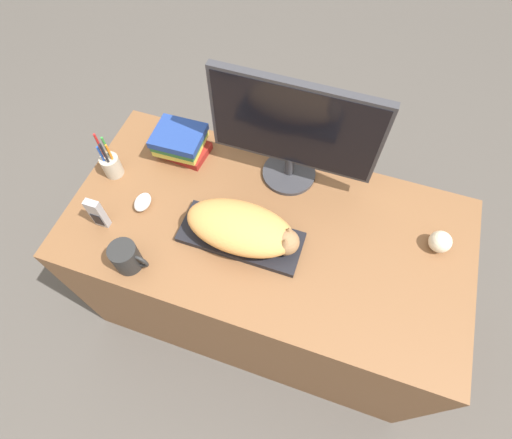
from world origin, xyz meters
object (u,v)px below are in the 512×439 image
object	(u,v)px
monitor	(294,130)
baseball	(440,242)
keyboard	(241,237)
computer_mouse	(143,202)
pen_cup	(111,165)
phone	(97,214)
coffee_mug	(126,257)
cat	(244,229)
book_stack	(181,142)

from	to	relation	value
monitor	baseball	world-z (taller)	monitor
keyboard	computer_mouse	size ratio (longest dim) A/B	5.30
keyboard	pen_cup	world-z (taller)	pen_cup
baseball	phone	world-z (taller)	phone
coffee_mug	phone	world-z (taller)	phone
pen_cup	baseball	size ratio (longest dim) A/B	2.70
keyboard	cat	xyz separation A→B (m)	(0.01, 0.00, 0.07)
book_stack	keyboard	bearing A→B (deg)	-39.76
keyboard	book_stack	xyz separation A→B (m)	(-0.36, 0.30, 0.05)
monitor	keyboard	bearing A→B (deg)	-103.89
phone	keyboard	bearing A→B (deg)	11.61
monitor	coffee_mug	distance (m)	0.70
keyboard	phone	xyz separation A→B (m)	(-0.49, -0.10, 0.06)
monitor	coffee_mug	world-z (taller)	monitor
cat	pen_cup	size ratio (longest dim) A/B	1.91
baseball	monitor	bearing A→B (deg)	166.86
computer_mouse	baseball	distance (m)	1.07
coffee_mug	baseball	size ratio (longest dim) A/B	1.69
cat	phone	bearing A→B (deg)	-168.69
pen_cup	phone	distance (m)	0.23
keyboard	phone	bearing A→B (deg)	-168.39
coffee_mug	baseball	distance (m)	1.07
computer_mouse	book_stack	size ratio (longest dim) A/B	0.40
cat	computer_mouse	world-z (taller)	cat
cat	book_stack	world-z (taller)	cat
phone	computer_mouse	bearing A→B (deg)	49.04
cat	pen_cup	xyz separation A→B (m)	(-0.58, 0.12, -0.03)
book_stack	computer_mouse	bearing A→B (deg)	-96.90
baseball	phone	bearing A→B (deg)	-165.80
computer_mouse	cat	bearing A→B (deg)	-2.33
pen_cup	phone	xyz separation A→B (m)	(0.07, -0.22, 0.02)
computer_mouse	coffee_mug	xyz separation A→B (m)	(0.07, -0.23, 0.03)
keyboard	computer_mouse	bearing A→B (deg)	177.59
monitor	book_stack	size ratio (longest dim) A/B	2.90
keyboard	monitor	bearing A→B (deg)	76.11
monitor	baseball	xyz separation A→B (m)	(0.58, -0.14, -0.21)
pen_cup	book_stack	world-z (taller)	pen_cup
computer_mouse	pen_cup	distance (m)	0.21
cat	pen_cup	world-z (taller)	pen_cup
monitor	computer_mouse	world-z (taller)	monitor
baseball	cat	bearing A→B (deg)	-163.58
computer_mouse	phone	bearing A→B (deg)	-130.96
computer_mouse	baseball	bearing A→B (deg)	9.39
monitor	book_stack	xyz separation A→B (m)	(-0.44, -0.03, -0.19)
keyboard	book_stack	distance (m)	0.47
pen_cup	baseball	world-z (taller)	pen_cup
cat	book_stack	size ratio (longest dim) A/B	1.96
pen_cup	keyboard	bearing A→B (deg)	-11.60
cat	keyboard	bearing A→B (deg)	180.00
computer_mouse	pen_cup	xyz separation A→B (m)	(-0.18, 0.10, 0.03)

